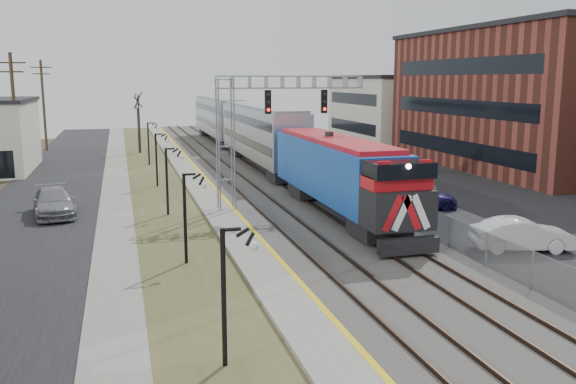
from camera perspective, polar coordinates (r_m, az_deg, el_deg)
name	(u,v)px	position (r m, az deg, el deg)	size (l,w,h in m)	color
street_west	(46,199)	(43.75, -21.71, -0.65)	(7.00, 120.00, 0.04)	black
sidewalk	(116,196)	(43.46, -15.82, -0.34)	(2.00, 120.00, 0.08)	gray
grass_median	(160,194)	(43.53, -11.87, -0.16)	(4.00, 120.00, 0.06)	#4A4C28
platform	(203,190)	(43.79, -7.96, 0.14)	(2.00, 120.00, 0.24)	gray
ballast_bed	(271,187)	(44.71, -1.60, 0.43)	(8.00, 120.00, 0.20)	#595651
parking_lot	(419,181)	(48.95, 12.17, 0.98)	(16.00, 120.00, 0.04)	black
platform_edge	(215,188)	(43.89, -6.83, 0.36)	(0.24, 120.00, 0.01)	gold
track_near	(244,186)	(44.25, -4.11, 0.53)	(1.58, 120.00, 0.15)	#2D2119
track_far	(291,184)	(45.05, 0.26, 0.74)	(1.58, 120.00, 0.15)	#2D2119
train	(251,133)	(57.96, -3.44, 5.51)	(3.00, 63.05, 5.33)	#154CAE
signal_gantry	(254,119)	(36.63, -3.24, 6.84)	(9.00, 1.07, 8.15)	gray
lampposts	(184,218)	(26.81, -9.67, -2.42)	(0.14, 62.14, 4.00)	black
fence	(325,176)	(45.76, 3.51, 1.54)	(0.04, 120.00, 1.60)	gray
bare_trees	(32,153)	(47.34, -22.85, 3.35)	(12.30, 42.30, 5.95)	#382D23
car_lot_b	(522,235)	(30.46, 21.03, -3.82)	(1.61, 4.61, 1.52)	silver
car_lot_d	(417,198)	(38.43, 11.95, -0.51)	(2.04, 5.02, 1.46)	navy
car_lot_e	(404,187)	(41.55, 10.79, 0.43)	(1.85, 4.60, 1.57)	gray
car_lot_f	(392,176)	(47.11, 9.68, 1.53)	(1.45, 4.17, 1.37)	#0D420E
car_street_b	(54,203)	(38.29, -21.07, -0.95)	(2.20, 5.41, 1.57)	gray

